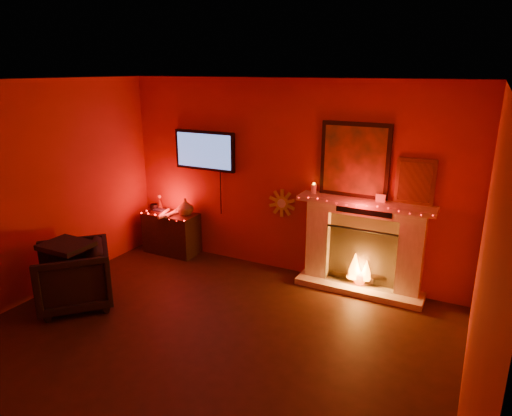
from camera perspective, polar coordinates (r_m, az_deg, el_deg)
The scene contains 6 objects.
room at distance 4.24m, azimuth -9.85°, elevation -3.40°, with size 5.00×5.00×5.00m.
fireplace at distance 6.06m, azimuth 13.22°, elevation -3.58°, with size 1.72×0.40×2.18m.
tv at distance 6.83m, azimuth -6.42°, elevation 7.13°, with size 1.00×0.07×1.24m.
sunburst_clock at distance 6.41m, azimuth 3.26°, elevation 0.61°, with size 0.40×0.03×0.40m.
console_table at distance 7.32m, azimuth -10.45°, elevation -2.79°, with size 0.85×0.54×0.90m.
armchair at distance 6.04m, azimuth -21.84°, elevation -7.91°, with size 0.83×0.85×0.78m, color black.
Camera 1 is at (2.43, -3.15, 2.81)m, focal length 32.00 mm.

